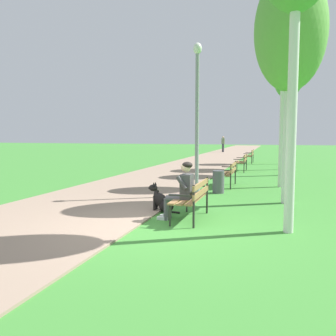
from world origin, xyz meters
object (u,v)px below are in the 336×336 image
park_bench_near (193,196)px  birch_tree_fifth (290,68)px  lamp_post_near (197,119)px  birch_tree_sixth (288,82)px  park_bench_furthest (250,155)px  birch_tree_second (290,32)px  person_seated_on_near_bench (182,188)px  dog_black (162,201)px  birch_tree_third (284,37)px  litter_bin (218,182)px  park_bench_mid (228,172)px  birch_tree_fourth (293,59)px  pedestrian_distant (223,144)px  park_bench_far (242,161)px

park_bench_near → birch_tree_fifth: 13.31m
lamp_post_near → birch_tree_sixth: 13.82m
park_bench_near → birch_tree_fifth: bearing=79.8°
park_bench_furthest → birch_tree_second: 14.22m
park_bench_furthest → birch_tree_second: size_ratio=0.25×
person_seated_on_near_bench → dog_black: person_seated_on_near_bench is taller
lamp_post_near → birch_tree_third: size_ratio=0.71×
birch_tree_second → person_seated_on_near_bench: bearing=-129.0°
park_bench_near → birch_tree_third: birch_tree_third is taller
litter_bin → park_bench_mid: bearing=86.6°
birch_tree_second → birch_tree_fourth: (0.30, 6.96, 0.66)m
person_seated_on_near_bench → birch_tree_sixth: birch_tree_sixth is taller
dog_black → birch_tree_sixth: bearing=78.8°
park_bench_mid → pedestrian_distant: pedestrian_distant is taller
park_bench_furthest → birch_tree_fifth: 6.41m
birch_tree_sixth → litter_bin: birch_tree_sixth is taller
litter_bin → pedestrian_distant: bearing=98.0°
person_seated_on_near_bench → birch_tree_third: (2.03, 5.72, 4.39)m
lamp_post_near → birch_tree_sixth: birch_tree_sixth is taller
park_bench_far → birch_tree_sixth: 7.30m
park_bench_far → lamp_post_near: (-0.53, -7.96, 1.75)m
park_bench_far → person_seated_on_near_bench: person_seated_on_near_bench is taller
birch_tree_fourth → park_bench_furthest: bearing=108.7°
birch_tree_third → birch_tree_fifth: bearing=86.7°
person_seated_on_near_bench → birch_tree_fifth: birch_tree_fifth is taller
park_bench_near → birch_tree_sixth: (2.22, 15.99, 4.49)m
birch_tree_third → pedestrian_distant: size_ratio=3.76×
park_bench_mid → birch_tree_fourth: bearing=63.2°
litter_bin → pedestrian_distant: pedestrian_distant is taller
litter_bin → birch_tree_second: bearing=-29.9°
park_bench_mid → park_bench_furthest: (-0.06, 10.87, 0.00)m
park_bench_near → birch_tree_third: 7.44m
birch_tree_third → birch_tree_fourth: (0.41, 3.89, 0.01)m
person_seated_on_near_bench → dog_black: bearing=135.1°
park_bench_mid → lamp_post_near: lamp_post_near is taller
dog_black → birch_tree_sixth: (3.07, 15.47, 4.74)m
litter_bin → pedestrian_distant: 25.95m
park_bench_mid → person_seated_on_near_bench: bearing=-92.9°
birch_tree_fourth → lamp_post_near: bearing=-112.1°
park_bench_mid → park_bench_near: bearing=-90.7°
birch_tree_second → pedestrian_distant: birch_tree_second is taller
person_seated_on_near_bench → park_bench_far: bearing=88.8°
park_bench_mid → birch_tree_sixth: bearing=78.7°
park_bench_furthest → lamp_post_near: size_ratio=0.34×
park_bench_mid → birch_tree_sixth: 11.89m
park_bench_furthest → dog_black: bearing=-93.2°
dog_black → litter_bin: bearing=75.3°
dog_black → birch_tree_fourth: 10.64m
park_bench_mid → birch_tree_third: 4.90m
park_bench_furthest → birch_tree_sixth: 5.01m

